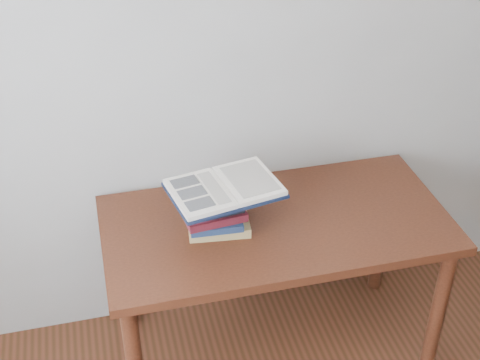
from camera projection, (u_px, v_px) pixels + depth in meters
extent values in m
cube|color=#B0AFA6|center=(235.00, 36.00, 2.47)|extent=(3.50, 0.04, 2.60)
cube|color=#4D2313|center=(276.00, 225.00, 2.53)|extent=(1.31, 0.66, 0.04)
cylinder|color=#4D2313|center=(438.00, 313.00, 2.63)|extent=(0.06, 0.06, 0.66)
cylinder|color=#4D2313|center=(121.00, 273.00, 2.83)|extent=(0.06, 0.06, 0.66)
cylinder|color=#4D2313|center=(382.00, 231.00, 3.06)|extent=(0.06, 0.06, 0.66)
cube|color=#9F8952|center=(218.00, 223.00, 2.48)|extent=(0.24, 0.19, 0.04)
cube|color=#162444|center=(215.00, 220.00, 2.44)|extent=(0.20, 0.16, 0.03)
cube|color=maroon|center=(213.00, 211.00, 2.44)|extent=(0.23, 0.19, 0.03)
cube|color=black|center=(211.00, 204.00, 2.42)|extent=(0.23, 0.17, 0.03)
cube|color=#9F8952|center=(216.00, 197.00, 2.41)|extent=(0.21, 0.15, 0.03)
cube|color=#9F8952|center=(216.00, 193.00, 2.38)|extent=(0.26, 0.18, 0.03)
cube|color=black|center=(225.00, 190.00, 2.36)|extent=(0.42, 0.33, 0.01)
cube|color=silver|center=(199.00, 194.00, 2.32)|extent=(0.23, 0.28, 0.02)
cube|color=silver|center=(249.00, 181.00, 2.38)|extent=(0.23, 0.28, 0.02)
cylinder|color=silver|center=(225.00, 187.00, 2.35)|extent=(0.06, 0.25, 0.01)
cube|color=black|center=(185.00, 182.00, 2.36)|extent=(0.10, 0.08, 0.00)
cube|color=black|center=(192.00, 193.00, 2.30)|extent=(0.10, 0.08, 0.00)
cube|color=black|center=(200.00, 204.00, 2.25)|extent=(0.10, 0.08, 0.00)
cube|color=beige|center=(214.00, 188.00, 2.33)|extent=(0.08, 0.21, 0.00)
cube|color=beige|center=(250.00, 178.00, 2.38)|extent=(0.18, 0.23, 0.00)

